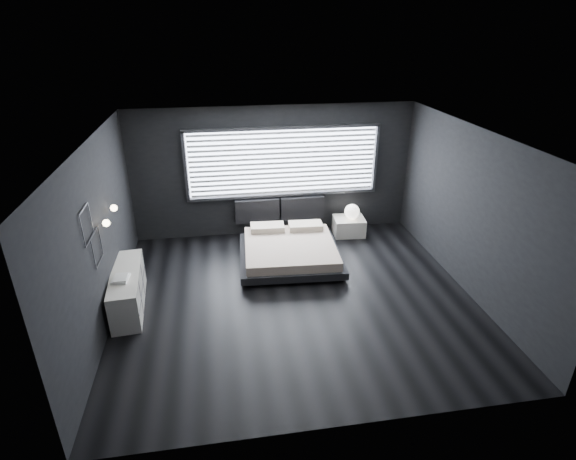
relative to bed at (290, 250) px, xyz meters
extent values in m
plane|color=black|center=(-0.11, -1.32, -0.23)|extent=(6.00, 6.00, 0.00)
plane|color=silver|center=(-0.11, -1.32, 2.57)|extent=(6.00, 6.00, 0.00)
cube|color=black|center=(-0.11, 1.43, 1.17)|extent=(6.00, 0.04, 2.80)
cube|color=black|center=(-0.11, -4.07, 1.17)|extent=(6.00, 0.04, 2.80)
cube|color=black|center=(-3.11, -1.32, 1.17)|extent=(0.04, 5.50, 2.80)
cube|color=black|center=(2.89, -1.32, 1.17)|extent=(0.04, 5.50, 2.80)
cube|color=white|center=(0.09, 1.41, 1.38)|extent=(4.00, 0.02, 1.38)
cube|color=#47474C|center=(-1.95, 1.38, 1.38)|extent=(0.06, 0.08, 1.48)
cube|color=#47474C|center=(2.13, 1.38, 1.38)|extent=(0.06, 0.08, 1.48)
cube|color=#47474C|center=(0.09, 1.38, 2.11)|extent=(4.14, 0.08, 0.06)
cube|color=#47474C|center=(0.09, 1.38, 0.65)|extent=(4.14, 0.08, 0.06)
cube|color=silver|center=(0.09, 1.35, 1.38)|extent=(3.94, 0.03, 1.32)
cube|color=black|center=(-0.50, 1.32, 0.34)|extent=(0.96, 0.16, 0.52)
cube|color=black|center=(0.50, 1.32, 0.34)|extent=(0.96, 0.16, 0.52)
cylinder|color=silver|center=(-3.06, -1.27, 1.37)|extent=(0.10, 0.02, 0.02)
sphere|color=#FFE5B7|center=(-2.99, -1.27, 1.37)|extent=(0.11, 0.11, 0.11)
cylinder|color=silver|center=(-3.06, -0.67, 1.37)|extent=(0.10, 0.02, 0.02)
sphere|color=#FFE5B7|center=(-2.99, -0.67, 1.37)|extent=(0.11, 0.11, 0.11)
cube|color=#47474C|center=(-3.09, -1.87, 1.85)|extent=(0.01, 0.46, 0.02)
cube|color=#47474C|center=(-3.09, -1.87, 1.39)|extent=(0.01, 0.46, 0.02)
cube|color=#47474C|center=(-3.09, -1.64, 1.62)|extent=(0.01, 0.02, 0.46)
cube|color=#47474C|center=(-3.09, -2.10, 1.62)|extent=(0.01, 0.02, 0.46)
cube|color=#47474C|center=(-3.09, -1.62, 1.38)|extent=(0.01, 0.46, 0.02)
cube|color=#47474C|center=(-3.09, -1.62, 0.92)|extent=(0.01, 0.46, 0.02)
cube|color=#47474C|center=(-3.09, -1.39, 1.15)|extent=(0.01, 0.02, 0.46)
cube|color=#47474C|center=(-3.09, -1.85, 1.15)|extent=(0.01, 0.02, 0.46)
cube|color=black|center=(-0.89, -0.74, -0.20)|extent=(0.11, 0.11, 0.07)
cube|color=black|center=(0.80, -0.84, -0.20)|extent=(0.11, 0.11, 0.07)
cube|color=black|center=(-0.80, 0.77, -0.20)|extent=(0.11, 0.11, 0.07)
cube|color=black|center=(0.88, 0.67, -0.20)|extent=(0.11, 0.11, 0.07)
cube|color=black|center=(0.00, -0.04, -0.09)|extent=(2.06, 1.98, 0.14)
cube|color=#C0AA96|center=(0.00, -0.04, 0.07)|extent=(1.84, 1.84, 0.18)
cube|color=beige|center=(-0.36, 0.68, 0.21)|extent=(0.71, 0.41, 0.12)
cube|color=beige|center=(0.44, 0.63, 0.21)|extent=(0.71, 0.41, 0.12)
cube|color=white|center=(1.50, 1.00, -0.04)|extent=(0.70, 0.60, 0.39)
sphere|color=white|center=(1.54, 0.98, 0.32)|extent=(0.33, 0.33, 0.33)
cube|color=white|center=(-2.89, -1.11, 0.09)|extent=(0.57, 1.64, 0.64)
cube|color=#47474C|center=(-2.66, -1.10, 0.09)|extent=(0.13, 1.59, 0.62)
cube|color=white|center=(-2.92, -1.33, 0.43)|extent=(0.26, 0.33, 0.04)
cube|color=white|center=(-2.91, -1.35, 0.46)|extent=(0.20, 0.27, 0.03)
camera|label=1|loc=(-1.29, -7.73, 4.11)|focal=28.00mm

